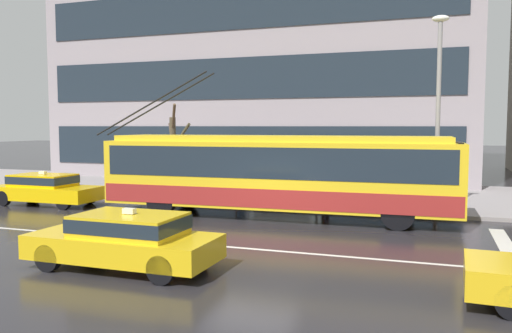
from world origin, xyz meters
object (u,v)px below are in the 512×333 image
at_px(taxi_oncoming_near, 126,238).
at_px(pedestrian_at_shelter, 242,159).
at_px(trolleybus, 276,173).
at_px(pedestrian_waiting_by_pole, 317,177).
at_px(taxi_queued_behind_bus, 45,188).
at_px(street_lamp, 438,97).
at_px(bus_shelter, 282,153).
at_px(street_tree_bare, 173,149).
at_px(pedestrian_approaching_curb, 278,161).
at_px(pedestrian_walking_past, 328,165).

distance_m(taxi_oncoming_near, pedestrian_at_shelter, 11.13).
height_order(trolleybus, pedestrian_waiting_by_pole, trolleybus).
xyz_separation_m(taxi_queued_behind_bus, street_lamp, (15.22, 2.64, 3.57)).
height_order(bus_shelter, street_lamp, street_lamp).
bearing_deg(street_tree_bare, street_lamp, -10.35).
relative_size(pedestrian_approaching_curb, street_tree_bare, 0.47).
xyz_separation_m(bus_shelter, street_lamp, (6.07, -0.79, 2.16)).
height_order(pedestrian_waiting_by_pole, street_tree_bare, street_tree_bare).
relative_size(pedestrian_at_shelter, pedestrian_walking_past, 1.01).
xyz_separation_m(taxi_queued_behind_bus, pedestrian_walking_past, (11.27, 2.55, 1.05)).
bearing_deg(trolleybus, pedestrian_at_shelter, 126.60).
relative_size(taxi_oncoming_near, taxi_queued_behind_bus, 0.97).
relative_size(street_lamp, street_tree_bare, 1.70).
relative_size(bus_shelter, pedestrian_approaching_curb, 1.87).
relative_size(pedestrian_waiting_by_pole, street_lamp, 0.23).
bearing_deg(pedestrian_waiting_by_pole, taxi_oncoming_near, -99.36).
bearing_deg(bus_shelter, street_tree_bare, 166.62).
relative_size(taxi_queued_behind_bus, pedestrian_approaching_curb, 2.30).
bearing_deg(taxi_queued_behind_bus, pedestrian_waiting_by_pole, 23.02).
relative_size(pedestrian_approaching_curb, street_lamp, 0.28).
height_order(bus_shelter, pedestrian_waiting_by_pole, bus_shelter).
bearing_deg(pedestrian_waiting_by_pole, pedestrian_walking_past, -66.02).
distance_m(pedestrian_at_shelter, pedestrian_walking_past, 4.26).
height_order(bus_shelter, pedestrian_approaching_curb, bus_shelter).
distance_m(pedestrian_at_shelter, street_tree_bare, 3.99).
bearing_deg(street_tree_bare, pedestrian_waiting_by_pole, -3.05).
height_order(bus_shelter, pedestrian_walking_past, bus_shelter).
bearing_deg(street_tree_bare, bus_shelter, -13.38).
xyz_separation_m(trolleybus, pedestrian_walking_past, (1.42, 2.19, 0.15)).
bearing_deg(street_lamp, taxi_queued_behind_bus, -170.15).
xyz_separation_m(taxi_oncoming_near, bus_shelter, (0.62, 10.53, 1.41)).
height_order(trolleybus, pedestrian_approaching_curb, trolleybus).
bearing_deg(pedestrian_waiting_by_pole, street_lamp, -20.50).
bearing_deg(bus_shelter, street_lamp, -7.41).
bearing_deg(pedestrian_waiting_by_pole, street_tree_bare, 176.95).
height_order(taxi_queued_behind_bus, street_tree_bare, street_tree_bare).
distance_m(pedestrian_at_shelter, pedestrian_waiting_by_pole, 3.33).
bearing_deg(street_lamp, street_tree_bare, 169.65).
xyz_separation_m(trolleybus, bus_shelter, (-0.70, 3.07, 0.51)).
bearing_deg(taxi_queued_behind_bus, pedestrian_walking_past, 12.77).
bearing_deg(pedestrian_at_shelter, pedestrian_approaching_curb, 19.23).
distance_m(pedestrian_approaching_curb, pedestrian_walking_past, 3.18).
relative_size(pedestrian_walking_past, street_lamp, 0.28).
bearing_deg(bus_shelter, pedestrian_approaching_curb, 116.01).
xyz_separation_m(taxi_oncoming_near, pedestrian_approaching_curb, (0.14, 11.50, 1.01)).
relative_size(taxi_queued_behind_bus, street_tree_bare, 1.09).
bearing_deg(pedestrian_waiting_by_pole, taxi_queued_behind_bus, -156.98).
bearing_deg(pedestrian_waiting_by_pole, bus_shelter, -142.04).
height_order(pedestrian_at_shelter, street_lamp, street_lamp).
bearing_deg(pedestrian_walking_past, taxi_queued_behind_bus, -167.23).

